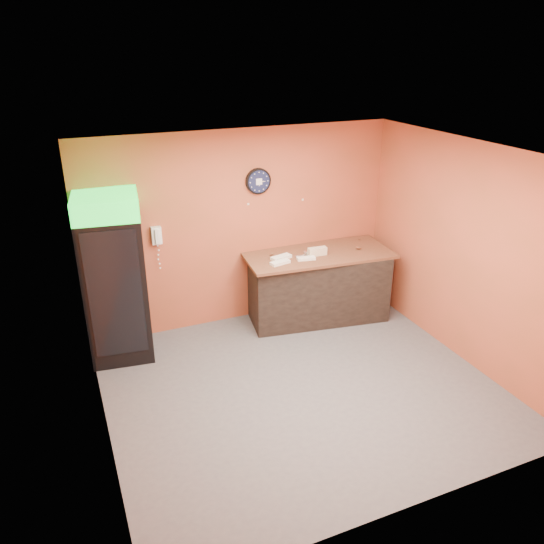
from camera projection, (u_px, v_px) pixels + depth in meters
floor at (301, 387)px, 6.42m from camera, size 4.50×4.50×0.00m
back_wall at (242, 228)px, 7.54m from camera, size 4.50×0.02×2.80m
left_wall at (92, 321)px, 5.05m from camera, size 0.02×4.00×2.80m
right_wall at (465, 253)px, 6.66m from camera, size 0.02×4.00×2.80m
ceiling at (307, 155)px, 5.30m from camera, size 4.50×4.00×0.02m
beverage_cooler at (116, 281)px, 6.68m from camera, size 0.86×0.86×2.19m
prep_counter at (317, 286)px, 7.89m from camera, size 2.10×1.18×0.99m
wall_clock at (258, 181)px, 7.34m from camera, size 0.37×0.06×0.37m
wall_phone at (157, 236)px, 7.03m from camera, size 0.13×0.11×0.24m
butcher_paper at (318, 254)px, 7.69m from camera, size 2.21×1.14×0.04m
sub_roll_stack at (317, 251)px, 7.57m from camera, size 0.28×0.11×0.12m
wrapped_sandwich_left at (280, 262)px, 7.29m from camera, size 0.30×0.16×0.04m
wrapped_sandwich_mid at (306, 258)px, 7.43m from camera, size 0.27×0.15×0.04m
wrapped_sandwich_right at (281, 257)px, 7.46m from camera, size 0.32×0.19×0.04m
kitchen_tool at (306, 253)px, 7.56m from camera, size 0.07×0.07×0.07m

